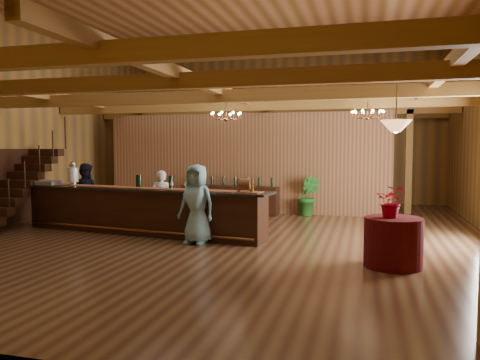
% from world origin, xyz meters
% --- Properties ---
extents(floor, '(14.00, 14.00, 0.00)m').
position_xyz_m(floor, '(0.00, 0.00, 0.00)').
color(floor, brown).
rests_on(floor, ground).
extents(wall_back, '(12.00, 0.10, 5.50)m').
position_xyz_m(wall_back, '(0.00, 7.00, 2.75)').
color(wall_back, '#A3722F').
rests_on(wall_back, floor).
extents(wall_front, '(12.00, 0.10, 5.50)m').
position_xyz_m(wall_front, '(0.00, -7.00, 2.75)').
color(wall_front, '#A3722F').
rests_on(wall_front, floor).
extents(wall_left, '(0.10, 14.00, 5.50)m').
position_xyz_m(wall_left, '(-6.00, 0.00, 2.75)').
color(wall_left, '#A3722F').
rests_on(wall_left, floor).
extents(beam_grid, '(11.90, 13.90, 0.39)m').
position_xyz_m(beam_grid, '(0.00, 0.51, 3.24)').
color(beam_grid, '#A6732C').
rests_on(beam_grid, wall_left).
extents(support_posts, '(9.20, 10.20, 3.20)m').
position_xyz_m(support_posts, '(0.00, -0.50, 1.60)').
color(support_posts, '#A6732C').
rests_on(support_posts, floor).
extents(partition_wall, '(9.00, 0.18, 3.10)m').
position_xyz_m(partition_wall, '(-0.50, 3.50, 1.55)').
color(partition_wall, olive).
rests_on(partition_wall, floor).
extents(staircase, '(1.00, 2.80, 2.00)m').
position_xyz_m(staircase, '(-5.45, -0.74, 1.00)').
color(staircase, '#321A10').
rests_on(staircase, floor).
extents(backroom_boxes, '(4.10, 0.60, 1.10)m').
position_xyz_m(backroom_boxes, '(-0.29, 5.50, 0.53)').
color(backroom_boxes, '#321A10').
rests_on(backroom_boxes, floor).
extents(tasting_bar, '(6.56, 1.69, 1.10)m').
position_xyz_m(tasting_bar, '(-1.92, -0.72, 0.55)').
color(tasting_bar, '#321A10').
rests_on(tasting_bar, floor).
extents(beverage_dispenser, '(0.26, 0.26, 0.60)m').
position_xyz_m(beverage_dispenser, '(-3.95, -0.39, 1.37)').
color(beverage_dispenser, silver).
rests_on(beverage_dispenser, tasting_bar).
extents(glass_rack_tray, '(0.50, 0.50, 0.10)m').
position_xyz_m(glass_rack_tray, '(-4.66, -0.40, 1.14)').
color(glass_rack_tray, gray).
rests_on(glass_rack_tray, tasting_bar).
extents(raffle_drum, '(0.34, 0.24, 0.30)m').
position_xyz_m(raffle_drum, '(0.77, -1.14, 1.26)').
color(raffle_drum, brown).
rests_on(raffle_drum, tasting_bar).
extents(bar_bottle_0, '(0.07, 0.07, 0.30)m').
position_xyz_m(bar_bottle_0, '(-2.06, -0.58, 1.24)').
color(bar_bottle_0, black).
rests_on(bar_bottle_0, tasting_bar).
extents(bar_bottle_1, '(0.07, 0.07, 0.30)m').
position_xyz_m(bar_bottle_1, '(-2.00, -0.59, 1.24)').
color(bar_bottle_1, black).
rests_on(bar_bottle_1, tasting_bar).
extents(bar_bottle_2, '(0.07, 0.07, 0.30)m').
position_xyz_m(bar_bottle_2, '(-1.15, -0.70, 1.24)').
color(bar_bottle_2, black).
rests_on(bar_bottle_2, tasting_bar).
extents(bar_bottle_3, '(0.07, 0.07, 0.30)m').
position_xyz_m(bar_bottle_3, '(-1.13, -0.70, 1.24)').
color(bar_bottle_3, black).
rests_on(bar_bottle_3, tasting_bar).
extents(backbar_shelf, '(3.07, 0.66, 0.86)m').
position_xyz_m(backbar_shelf, '(-0.82, 3.03, 0.43)').
color(backbar_shelf, '#321A10').
rests_on(backbar_shelf, floor).
extents(round_table, '(0.98, 0.98, 0.85)m').
position_xyz_m(round_table, '(3.71, -2.43, 0.42)').
color(round_table, '#610914').
rests_on(round_table, floor).
extents(chandelier_left, '(0.80, 0.80, 0.49)m').
position_xyz_m(chandelier_left, '(-0.32, 1.04, 2.87)').
color(chandelier_left, '#A46334').
rests_on(chandelier_left, beam_grid).
extents(chandelier_right, '(0.80, 0.80, 0.47)m').
position_xyz_m(chandelier_right, '(3.25, 1.62, 2.89)').
color(chandelier_right, '#A46334').
rests_on(chandelier_right, beam_grid).
extents(pendant_lamp, '(0.52, 0.52, 0.90)m').
position_xyz_m(pendant_lamp, '(3.71, -2.43, 2.40)').
color(pendant_lamp, '#A46334').
rests_on(pendant_lamp, beam_grid).
extents(bartender, '(0.60, 0.45, 1.48)m').
position_xyz_m(bartender, '(-1.69, -0.02, 0.74)').
color(bartender, white).
rests_on(bartender, floor).
extents(staff_second, '(0.81, 0.64, 1.62)m').
position_xyz_m(staff_second, '(-3.96, 0.14, 0.81)').
color(staff_second, black).
rests_on(staff_second, floor).
extents(guest, '(0.91, 0.69, 1.69)m').
position_xyz_m(guest, '(-0.21, -1.48, 0.84)').
color(guest, '#82C4D7').
rests_on(guest, floor).
extents(floor_plant, '(0.69, 0.57, 1.19)m').
position_xyz_m(floor_plant, '(1.59, 3.17, 0.60)').
color(floor_plant, '#20661F').
rests_on(floor_plant, floor).
extents(table_flowers, '(0.56, 0.51, 0.55)m').
position_xyz_m(table_flowers, '(3.67, -2.44, 1.12)').
color(table_flowers, '#B10325').
rests_on(table_flowers, round_table).
extents(table_vase, '(0.16, 0.16, 0.27)m').
position_xyz_m(table_vase, '(3.65, -2.37, 0.98)').
color(table_vase, '#A46334').
rests_on(table_vase, round_table).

